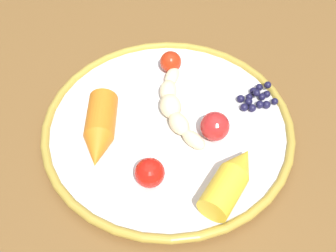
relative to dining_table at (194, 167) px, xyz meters
name	(u,v)px	position (x,y,z in m)	size (l,w,h in m)	color
dining_table	(194,167)	(0.00, 0.00, 0.00)	(1.23, 0.93, 0.72)	brown
plate	(168,127)	(0.04, 0.01, 0.08)	(0.35, 0.35, 0.02)	silver
banana	(175,106)	(0.04, -0.01, 0.10)	(0.12, 0.12, 0.03)	beige
carrot_orange	(100,130)	(0.10, 0.08, 0.11)	(0.10, 0.12, 0.04)	orange
carrot_yellow	(231,180)	(-0.08, 0.06, 0.11)	(0.04, 0.10, 0.04)	yellow
blueberry_pile	(257,98)	(-0.04, -0.10, 0.09)	(0.05, 0.06, 0.02)	#191638
tomato_near	(150,173)	(0.01, 0.10, 0.11)	(0.04, 0.04, 0.04)	red
tomato_mid	(215,126)	(-0.02, -0.01, 0.11)	(0.04, 0.04, 0.04)	red
tomato_far	(171,62)	(0.10, -0.08, 0.10)	(0.03, 0.03, 0.03)	red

